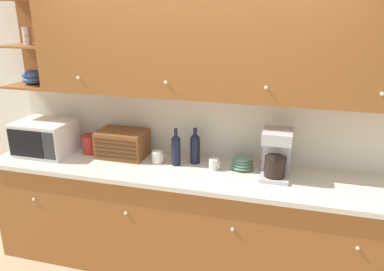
{
  "coord_description": "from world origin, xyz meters",
  "views": [
    {
      "loc": [
        0.79,
        -3.05,
        2.2
      ],
      "look_at": [
        0.0,
        -0.23,
        1.21
      ],
      "focal_mm": 35.0,
      "sensor_mm": 36.0,
      "label": 1
    }
  ],
  "objects_px": {
    "coffee_maker": "(276,153)",
    "bowl_stack_on_counter": "(242,163)",
    "wine_bottle": "(176,149)",
    "microwave": "(45,137)",
    "mug_blue_second": "(158,157)",
    "storage_canister": "(89,144)",
    "mug": "(214,164)",
    "second_wine_bottle": "(195,147)",
    "bread_box": "(122,144)"
  },
  "relations": [
    {
      "from": "mug",
      "to": "bowl_stack_on_counter",
      "type": "relative_size",
      "value": 0.5
    },
    {
      "from": "storage_canister",
      "to": "mug_blue_second",
      "type": "bearing_deg",
      "value": -4.1
    },
    {
      "from": "microwave",
      "to": "bread_box",
      "type": "height_order",
      "value": "microwave"
    },
    {
      "from": "microwave",
      "to": "storage_canister",
      "type": "bearing_deg",
      "value": 15.26
    },
    {
      "from": "microwave",
      "to": "mug",
      "type": "xyz_separation_m",
      "value": [
        1.57,
        0.05,
        -0.1
      ]
    },
    {
      "from": "bread_box",
      "to": "second_wine_bottle",
      "type": "xyz_separation_m",
      "value": [
        0.67,
        0.02,
        0.02
      ]
    },
    {
      "from": "bread_box",
      "to": "wine_bottle",
      "type": "relative_size",
      "value": 1.32
    },
    {
      "from": "mug",
      "to": "bowl_stack_on_counter",
      "type": "xyz_separation_m",
      "value": [
        0.22,
        0.08,
        0.01
      ]
    },
    {
      "from": "mug_blue_second",
      "to": "coffee_maker",
      "type": "bearing_deg",
      "value": -1.42
    },
    {
      "from": "microwave",
      "to": "coffee_maker",
      "type": "bearing_deg",
      "value": 0.88
    },
    {
      "from": "second_wine_bottle",
      "to": "mug",
      "type": "height_order",
      "value": "second_wine_bottle"
    },
    {
      "from": "storage_canister",
      "to": "bowl_stack_on_counter",
      "type": "distance_m",
      "value": 1.4
    },
    {
      "from": "microwave",
      "to": "mug",
      "type": "bearing_deg",
      "value": 1.67
    },
    {
      "from": "microwave",
      "to": "coffee_maker",
      "type": "relative_size",
      "value": 1.25
    },
    {
      "from": "wine_bottle",
      "to": "mug",
      "type": "height_order",
      "value": "wine_bottle"
    },
    {
      "from": "storage_canister",
      "to": "coffee_maker",
      "type": "xyz_separation_m",
      "value": [
        1.67,
        -0.07,
        0.11
      ]
    },
    {
      "from": "storage_canister",
      "to": "coffee_maker",
      "type": "height_order",
      "value": "coffee_maker"
    },
    {
      "from": "storage_canister",
      "to": "microwave",
      "type": "bearing_deg",
      "value": -164.74
    },
    {
      "from": "coffee_maker",
      "to": "bowl_stack_on_counter",
      "type": "bearing_deg",
      "value": 161.5
    },
    {
      "from": "microwave",
      "to": "mug_blue_second",
      "type": "relative_size",
      "value": 4.71
    },
    {
      "from": "microwave",
      "to": "coffee_maker",
      "type": "distance_m",
      "value": 2.06
    },
    {
      "from": "mug",
      "to": "bowl_stack_on_counter",
      "type": "height_order",
      "value": "bowl_stack_on_counter"
    },
    {
      "from": "bread_box",
      "to": "coffee_maker",
      "type": "relative_size",
      "value": 1.08
    },
    {
      "from": "mug_blue_second",
      "to": "wine_bottle",
      "type": "relative_size",
      "value": 0.32
    },
    {
      "from": "bowl_stack_on_counter",
      "to": "bread_box",
      "type": "bearing_deg",
      "value": -179.75
    },
    {
      "from": "mug_blue_second",
      "to": "wine_bottle",
      "type": "xyz_separation_m",
      "value": [
        0.17,
        0.0,
        0.09
      ]
    },
    {
      "from": "bread_box",
      "to": "bowl_stack_on_counter",
      "type": "bearing_deg",
      "value": 0.25
    },
    {
      "from": "microwave",
      "to": "storage_canister",
      "type": "relative_size",
      "value": 2.75
    },
    {
      "from": "mug_blue_second",
      "to": "bowl_stack_on_counter",
      "type": "bearing_deg",
      "value": 5.29
    },
    {
      "from": "bread_box",
      "to": "mug",
      "type": "xyz_separation_m",
      "value": [
        0.85,
        -0.07,
        -0.07
      ]
    },
    {
      "from": "bread_box",
      "to": "bowl_stack_on_counter",
      "type": "distance_m",
      "value": 1.08
    },
    {
      "from": "bowl_stack_on_counter",
      "to": "mug_blue_second",
      "type": "bearing_deg",
      "value": -174.71
    },
    {
      "from": "bread_box",
      "to": "mug",
      "type": "height_order",
      "value": "bread_box"
    },
    {
      "from": "second_wine_bottle",
      "to": "wine_bottle",
      "type": "bearing_deg",
      "value": -150.07
    },
    {
      "from": "mug_blue_second",
      "to": "wine_bottle",
      "type": "height_order",
      "value": "wine_bottle"
    },
    {
      "from": "second_wine_bottle",
      "to": "coffee_maker",
      "type": "distance_m",
      "value": 0.69
    },
    {
      "from": "bread_box",
      "to": "wine_bottle",
      "type": "xyz_separation_m",
      "value": [
        0.52,
        -0.06,
        0.03
      ]
    },
    {
      "from": "microwave",
      "to": "mug_blue_second",
      "type": "height_order",
      "value": "microwave"
    },
    {
      "from": "wine_bottle",
      "to": "microwave",
      "type": "bearing_deg",
      "value": -177.28
    },
    {
      "from": "storage_canister",
      "to": "bread_box",
      "type": "bearing_deg",
      "value": 2.25
    },
    {
      "from": "bread_box",
      "to": "second_wine_bottle",
      "type": "bearing_deg",
      "value": 2.02
    },
    {
      "from": "storage_canister",
      "to": "bowl_stack_on_counter",
      "type": "height_order",
      "value": "storage_canister"
    },
    {
      "from": "coffee_maker",
      "to": "microwave",
      "type": "bearing_deg",
      "value": -179.12
    },
    {
      "from": "wine_bottle",
      "to": "second_wine_bottle",
      "type": "bearing_deg",
      "value": 29.93
    },
    {
      "from": "bowl_stack_on_counter",
      "to": "coffee_maker",
      "type": "xyz_separation_m",
      "value": [
        0.27,
        -0.09,
        0.14
      ]
    },
    {
      "from": "storage_canister",
      "to": "second_wine_bottle",
      "type": "distance_m",
      "value": 1.0
    },
    {
      "from": "second_wine_bottle",
      "to": "bowl_stack_on_counter",
      "type": "relative_size",
      "value": 1.68
    },
    {
      "from": "coffee_maker",
      "to": "second_wine_bottle",
      "type": "bearing_deg",
      "value": 170.81
    },
    {
      "from": "microwave",
      "to": "storage_canister",
      "type": "distance_m",
      "value": 0.4
    },
    {
      "from": "second_wine_bottle",
      "to": "bread_box",
      "type": "bearing_deg",
      "value": -177.98
    }
  ]
}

